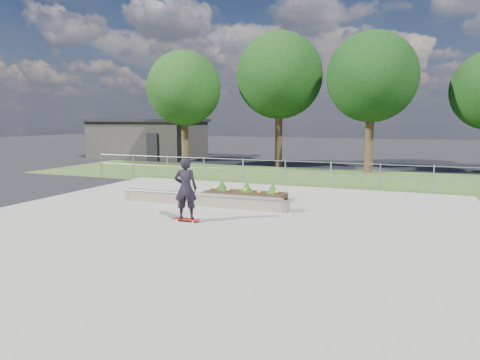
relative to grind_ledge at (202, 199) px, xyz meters
name	(u,v)px	position (x,y,z in m)	size (l,w,h in m)	color
ground	(214,225)	(1.43, -2.14, -0.26)	(120.00, 120.00, 0.00)	black
grass_verge	(303,177)	(1.43, 8.86, -0.25)	(30.00, 8.00, 0.02)	#385421
concrete_slab	(214,224)	(1.43, -2.14, -0.23)	(15.00, 15.00, 0.06)	gray
fence	(285,170)	(1.43, 5.36, 0.51)	(20.06, 0.06, 1.20)	#93959B
building	(148,138)	(-12.57, 15.86, 1.25)	(8.40, 5.40, 3.00)	#292724
tree_far_left	(184,88)	(-6.57, 10.86, 4.59)	(4.55, 4.55, 7.15)	#342515
tree_mid_left	(279,76)	(-1.07, 12.86, 5.34)	(5.25, 5.25, 8.25)	#372016
tree_mid_right	(372,77)	(4.43, 11.86, 4.97)	(4.90, 4.90, 7.70)	#392416
grind_ledge	(202,199)	(0.00, 0.00, 0.00)	(6.00, 0.44, 0.43)	#6A5F4E
planter_bed	(245,194)	(0.92, 1.64, -0.02)	(3.00, 1.20, 0.61)	black
skateboarder	(186,189)	(0.61, -2.27, 0.75)	(0.80, 0.59, 1.85)	white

